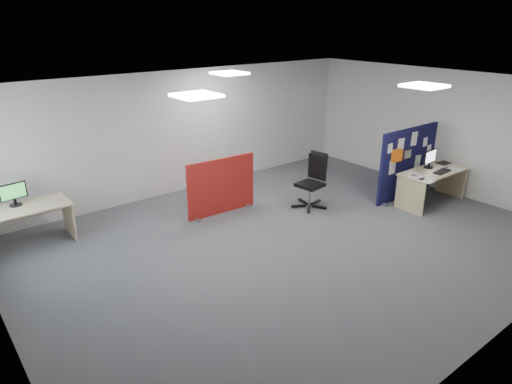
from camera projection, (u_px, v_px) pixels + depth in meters
floor at (290, 242)px, 8.12m from camera, size 9.00×9.00×0.00m
ceiling at (295, 88)px, 7.15m from camera, size 9.00×7.00×0.02m
wall_back at (187, 131)px, 10.20m from camera, size 9.00×0.02×2.70m
wall_front at (506, 247)px, 5.07m from camera, size 9.00×0.02×2.70m
wall_right at (440, 131)px, 10.23m from camera, size 0.02×7.00×2.70m
ceiling_lights at (283, 84)px, 7.84m from camera, size 4.10×4.10×0.04m
navy_divider at (407, 163)px, 9.89m from camera, size 1.89×0.30×1.56m
main_desk at (431, 178)px, 9.65m from camera, size 1.61×0.72×0.73m
monitor_main at (430, 158)px, 9.65m from camera, size 0.45×0.19×0.39m
keyboard at (442, 171)px, 9.46m from camera, size 0.46×0.22×0.02m
mouse at (446, 167)px, 9.71m from camera, size 0.11×0.07×0.03m
paper_tray at (443, 163)px, 10.03m from camera, size 0.31×0.26×0.01m
red_divider at (221, 187)px, 9.13m from camera, size 1.53×0.30×1.15m
second_desk at (24, 217)px, 7.81m from camera, size 1.47×0.74×0.73m
monitor_second at (13, 193)px, 7.71m from camera, size 0.44×0.20×0.40m
office_chair at (314, 177)px, 9.45m from camera, size 0.73×0.74×1.12m
desk_papers at (428, 175)px, 9.28m from camera, size 1.40×0.73×0.00m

